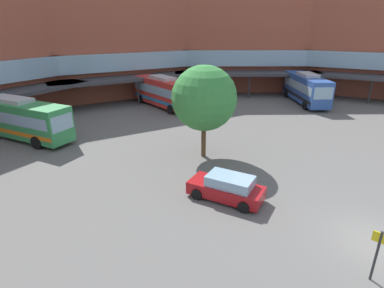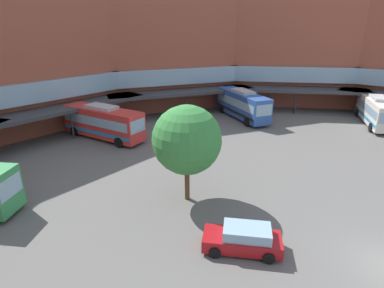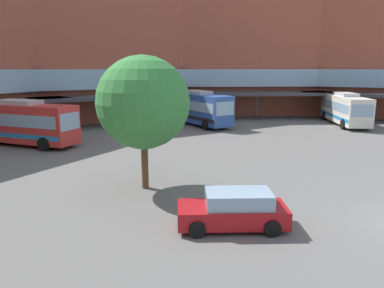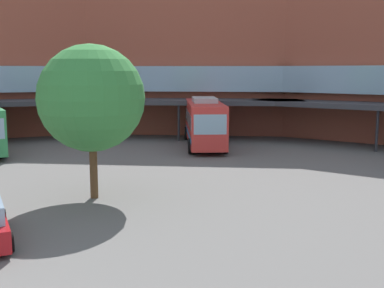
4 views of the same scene
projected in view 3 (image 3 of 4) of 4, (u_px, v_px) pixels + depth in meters
name	position (u px, v px, depth m)	size (l,w,h in m)	color
station_building	(53.00, 49.00, 23.62)	(83.12, 49.32, 16.08)	#9E4C38
bus_0	(345.00, 109.00, 41.53)	(10.36, 6.75, 3.65)	silver
bus_3	(21.00, 122.00, 30.41)	(4.05, 10.49, 3.81)	red
bus_4	(198.00, 108.00, 41.31)	(7.05, 10.32, 3.91)	#2D519E
parked_car	(234.00, 210.00, 14.67)	(3.84, 4.69, 1.53)	#A51419
plaza_tree	(143.00, 103.00, 18.73)	(4.86, 4.86, 7.07)	brown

